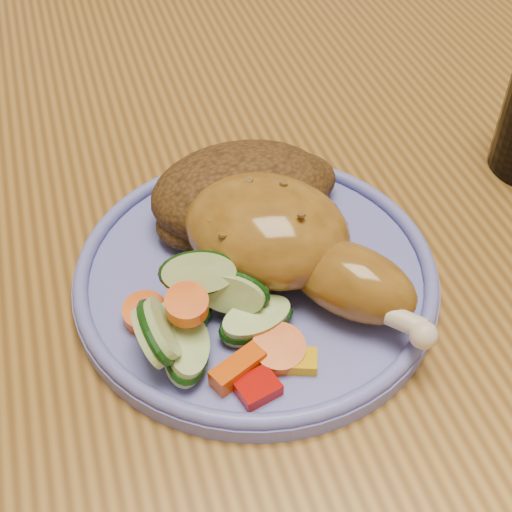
# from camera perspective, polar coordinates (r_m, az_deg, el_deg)

# --- Properties ---
(dining_table) EXTENTS (0.90, 1.40, 0.75)m
(dining_table) POSITION_cam_1_polar(r_m,az_deg,el_deg) (0.63, 6.81, -0.26)
(dining_table) COLOR brown
(dining_table) RESTS_ON ground
(chair_far) EXTENTS (0.42, 0.42, 0.91)m
(chair_far) POSITION_cam_1_polar(r_m,az_deg,el_deg) (1.21, -5.34, 14.63)
(chair_far) COLOR #4C2D16
(chair_far) RESTS_ON ground
(plate) EXTENTS (0.25, 0.25, 0.01)m
(plate) POSITION_cam_1_polar(r_m,az_deg,el_deg) (0.49, 0.00, -1.73)
(plate) COLOR #6064BB
(plate) RESTS_ON dining_table
(plate_rim) EXTENTS (0.24, 0.24, 0.01)m
(plate_rim) POSITION_cam_1_polar(r_m,az_deg,el_deg) (0.48, 0.00, -0.84)
(plate_rim) COLOR #6064BB
(plate_rim) RESTS_ON plate
(chicken_leg) EXTENTS (0.16, 0.18, 0.06)m
(chicken_leg) POSITION_cam_1_polar(r_m,az_deg,el_deg) (0.46, 2.46, 1.16)
(chicken_leg) COLOR #8C5E1D
(chicken_leg) RESTS_ON plate
(rice_pilaf) EXTENTS (0.14, 0.09, 0.06)m
(rice_pilaf) POSITION_cam_1_polar(r_m,az_deg,el_deg) (0.51, -0.90, 5.08)
(rice_pilaf) COLOR #4C2F13
(rice_pilaf) RESTS_ON plate
(vegetable_pile) EXTENTS (0.11, 0.11, 0.06)m
(vegetable_pile) POSITION_cam_1_polar(r_m,az_deg,el_deg) (0.43, -4.06, -5.06)
(vegetable_pile) COLOR #A50A05
(vegetable_pile) RESTS_ON plate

